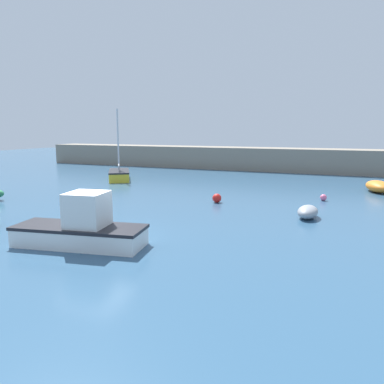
{
  "coord_description": "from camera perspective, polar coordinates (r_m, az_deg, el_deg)",
  "views": [
    {
      "loc": [
        9.37,
        -11.91,
        4.45
      ],
      "look_at": [
        1.04,
        7.53,
        0.9
      ],
      "focal_mm": 35.0,
      "sensor_mm": 36.0,
      "label": 1
    }
  ],
  "objects": [
    {
      "name": "motorboat_with_cabin",
      "position": [
        15.03,
        -16.42,
        -5.34
      ],
      "size": [
        5.32,
        2.65,
        2.11
      ],
      "rotation": [
        0.0,
        0.0,
        3.33
      ],
      "color": "white",
      "rests_on": "ground_plane"
    },
    {
      "name": "mooring_buoy_pink",
      "position": [
        25.0,
        19.39,
        -0.8
      ],
      "size": [
        0.41,
        0.41,
        0.41
      ],
      "primitive_type": "sphere",
      "color": "#EA668C",
      "rests_on": "ground_plane"
    },
    {
      "name": "harbor_breakwater",
      "position": [
        42.16,
        10.33,
        4.99
      ],
      "size": [
        54.65,
        3.68,
        2.46
      ],
      "primitive_type": "cube",
      "color": "gray",
      "rests_on": "ground_plane"
    },
    {
      "name": "sailboat_tall_mast",
      "position": [
        33.98,
        -11.04,
        2.64
      ],
      "size": [
        3.91,
        4.67,
        6.22
      ],
      "rotation": [
        0.0,
        0.0,
        2.16
      ],
      "color": "yellow",
      "rests_on": "ground_plane"
    },
    {
      "name": "rowboat_white_midwater",
      "position": [
        29.94,
        26.48,
        0.77
      ],
      "size": [
        2.18,
        3.09,
        0.82
      ],
      "rotation": [
        0.0,
        0.0,
        5.0
      ],
      "color": "orange",
      "rests_on": "ground_plane"
    },
    {
      "name": "fishing_dinghy_green",
      "position": [
        19.84,
        17.23,
        -2.9
      ],
      "size": [
        1.03,
        1.88,
        0.65
      ],
      "rotation": [
        0.0,
        0.0,
        4.69
      ],
      "color": "gray",
      "rests_on": "ground_plane"
    },
    {
      "name": "mooring_buoy_red",
      "position": [
        23.01,
        3.81,
        -0.94
      ],
      "size": [
        0.55,
        0.55,
        0.55
      ],
      "primitive_type": "sphere",
      "color": "red",
      "rests_on": "ground_plane"
    },
    {
      "name": "ground_plane",
      "position": [
        15.82,
        -14.48,
        -7.5
      ],
      "size": [
        120.0,
        120.0,
        0.2
      ],
      "primitive_type": "cube",
      "color": "#2D5170"
    }
  ]
}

